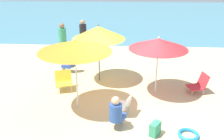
{
  "coord_description": "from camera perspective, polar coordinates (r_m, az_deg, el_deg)",
  "views": [
    {
      "loc": [
        -0.05,
        -7.26,
        3.91
      ],
      "look_at": [
        -0.53,
        0.68,
        0.7
      ],
      "focal_mm": 43.06,
      "sensor_mm": 36.0,
      "label": 1
    }
  ],
  "objects": [
    {
      "name": "beach_chair_a",
      "position": [
        8.99,
        17.99,
        -2.82
      ],
      "size": [
        0.68,
        0.6,
        0.63
      ],
      "rotation": [
        0.0,
        0.0,
        -2.88
      ],
      "color": "red",
      "rests_on": "ground_plane"
    },
    {
      "name": "umbrella_orange",
      "position": [
        7.16,
        -7.92,
        5.07
      ],
      "size": [
        1.98,
        1.98,
        2.07
      ],
      "color": "silver",
      "rests_on": "ground_plane"
    },
    {
      "name": "sea_water",
      "position": [
        21.26,
        3.58,
        11.36
      ],
      "size": [
        40.0,
        16.0,
        0.01
      ],
      "primitive_type": "cube",
      "color": "teal",
      "rests_on": "ground_plane"
    },
    {
      "name": "ground_plane",
      "position": [
        8.25,
        3.4,
        -6.36
      ],
      "size": [
        40.0,
        40.0,
        0.0
      ],
      "primitive_type": "plane",
      "color": "#D3BC8C"
    },
    {
      "name": "beach_chair_b",
      "position": [
        8.91,
        -10.24,
        -2.15
      ],
      "size": [
        0.67,
        0.68,
        0.61
      ],
      "rotation": [
        0.0,
        0.0,
        -1.28
      ],
      "color": "gold",
      "rests_on": "ground_plane"
    },
    {
      "name": "umbrella_yellow",
      "position": [
        9.0,
        -2.87,
        7.95
      ],
      "size": [
        1.79,
        1.79,
        2.0
      ],
      "color": "#4C4C51",
      "rests_on": "ground_plane"
    },
    {
      "name": "swim_ring",
      "position": [
        6.9,
        15.88,
        -13.04
      ],
      "size": [
        0.52,
        0.52,
        0.09
      ],
      "primitive_type": "torus",
      "color": "#238CD8",
      "rests_on": "ground_plane"
    },
    {
      "name": "person_a",
      "position": [
        10.21,
        -8.94,
        2.02
      ],
      "size": [
        0.53,
        0.37,
        0.94
      ],
      "rotation": [
        0.0,
        0.0,
        2.89
      ],
      "color": "#2D519E",
      "rests_on": "ground_plane"
    },
    {
      "name": "beach_bag",
      "position": [
        6.71,
        9.12,
        -12.21
      ],
      "size": [
        0.32,
        0.36,
        0.34
      ],
      "primitive_type": "cube",
      "rotation": [
        0.0,
        0.0,
        1.01
      ],
      "color": "#389970",
      "rests_on": "ground_plane"
    },
    {
      "name": "umbrella_red",
      "position": [
        8.19,
        9.84,
        5.52
      ],
      "size": [
        1.8,
        1.8,
        1.86
      ],
      "color": "silver",
      "rests_on": "ground_plane"
    },
    {
      "name": "person_c",
      "position": [
        11.18,
        -10.39,
        5.66
      ],
      "size": [
        0.32,
        0.32,
        1.65
      ],
      "rotation": [
        0.0,
        0.0,
        4.98
      ],
      "color": "#389970",
      "rests_on": "ground_plane"
    },
    {
      "name": "person_d",
      "position": [
        11.78,
        -6.12,
        6.71
      ],
      "size": [
        0.3,
        0.3,
        1.64
      ],
      "rotation": [
        0.0,
        0.0,
        1.51
      ],
      "color": "black",
      "rests_on": "ground_plane"
    },
    {
      "name": "beach_chair_c",
      "position": [
        7.38,
        2.57,
        -7.11
      ],
      "size": [
        0.62,
        0.62,
        0.58
      ],
      "rotation": [
        0.0,
        0.0,
        2.78
      ],
      "color": "white",
      "rests_on": "ground_plane"
    },
    {
      "name": "person_b",
      "position": [
        6.72,
        0.94,
        -8.95
      ],
      "size": [
        0.44,
        0.55,
        0.91
      ],
      "rotation": [
        0.0,
        0.0,
        1.18
      ],
      "color": "#2D519E",
      "rests_on": "ground_plane"
    }
  ]
}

